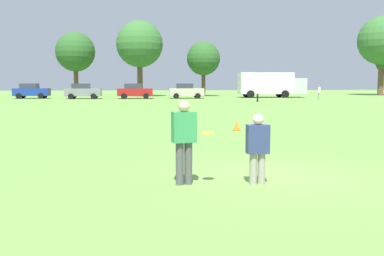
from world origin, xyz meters
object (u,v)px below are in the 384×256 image
(parked_car_near_right, at_px, (186,91))
(bystander_sideline_watcher, at_px, (319,92))
(traffic_cone, at_px, (237,125))
(player_thrower, at_px, (184,137))
(bystander_far_jogger, at_px, (258,93))
(parked_car_mid_left, at_px, (31,91))
(parked_car_center, at_px, (83,91))
(player_defender, at_px, (258,145))
(parked_car_mid_right, at_px, (135,91))
(box_truck, at_px, (270,84))
(frisbee, at_px, (208,133))

(parked_car_near_right, distance_m, bystander_sideline_watcher, 15.67)
(parked_car_near_right, bearing_deg, traffic_cone, -91.62)
(player_thrower, relative_size, bystander_far_jogger, 1.07)
(player_thrower, xyz_separation_m, traffic_cone, (3.14, 10.00, -0.76))
(parked_car_mid_left, xyz_separation_m, parked_car_center, (6.41, -1.79, 0.00))
(player_defender, xyz_separation_m, bystander_sideline_watcher, (17.34, 40.95, 0.09))
(parked_car_mid_right, distance_m, parked_car_near_right, 6.23)
(player_thrower, relative_size, traffic_cone, 3.65)
(parked_car_near_right, distance_m, box_truck, 11.14)
(parked_car_mid_right, height_order, bystander_sideline_watcher, parked_car_mid_right)
(parked_car_center, relative_size, parked_car_near_right, 1.00)
(player_defender, distance_m, parked_car_mid_right, 46.22)
(parked_car_mid_left, distance_m, box_truck, 29.80)
(frisbee, xyz_separation_m, bystander_far_jogger, (10.22, 36.75, -0.15))
(frisbee, bearing_deg, box_truck, 72.99)
(traffic_cone, height_order, box_truck, box_truck)
(player_thrower, bearing_deg, frisbee, -8.19)
(frisbee, xyz_separation_m, parked_car_center, (-8.70, 46.24, -0.16))
(player_defender, xyz_separation_m, box_truck, (13.64, 48.02, 0.93))
(parked_car_center, relative_size, box_truck, 0.50)
(box_truck, xyz_separation_m, bystander_sideline_watcher, (3.71, -7.07, -0.85))
(player_defender, distance_m, bystander_sideline_watcher, 44.47)
(player_defender, height_order, bystander_far_jogger, bystander_far_jogger)
(player_thrower, bearing_deg, player_defender, -5.26)
(parked_car_mid_right, xyz_separation_m, bystander_sideline_watcher, (20.92, -5.14, -0.02))
(player_defender, height_order, frisbee, player_defender)
(traffic_cone, xyz_separation_m, box_truck, (12.02, 37.88, 1.52))
(player_defender, height_order, parked_car_mid_right, parked_car_mid_right)
(traffic_cone, height_order, parked_car_center, parked_car_center)
(traffic_cone, bearing_deg, parked_car_mid_right, 98.23)
(player_thrower, xyz_separation_m, box_truck, (15.16, 47.88, 0.76))
(parked_car_mid_left, bearing_deg, parked_car_mid_right, -9.14)
(frisbee, distance_m, parked_car_mid_right, 46.08)
(frisbee, relative_size, parked_car_near_right, 0.06)
(parked_car_center, bearing_deg, player_defender, -78.13)
(player_thrower, xyz_separation_m, parked_car_mid_left, (-14.63, 47.96, -0.07))
(player_defender, xyz_separation_m, parked_car_near_right, (2.64, 46.38, 0.11))
(parked_car_mid_left, distance_m, parked_car_near_right, 18.87)
(box_truck, bearing_deg, parked_car_mid_left, 179.83)
(frisbee, bearing_deg, player_thrower, 171.81)
(player_thrower, height_order, parked_car_center, parked_car_center)
(traffic_cone, xyz_separation_m, parked_car_mid_right, (-5.20, 35.94, 0.69))
(frisbee, height_order, bystander_far_jogger, bystander_far_jogger)
(frisbee, xyz_separation_m, traffic_cone, (2.65, 10.07, -0.85))
(player_defender, height_order, parked_car_near_right, parked_car_near_right)
(parked_car_near_right, relative_size, bystander_sideline_watcher, 2.64)
(box_truck, bearing_deg, traffic_cone, -107.61)
(parked_car_mid_right, distance_m, bystander_sideline_watcher, 21.55)
(player_defender, xyz_separation_m, parked_car_mid_left, (-16.15, 48.10, 0.11))
(box_truck, distance_m, bystander_far_jogger, 12.08)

